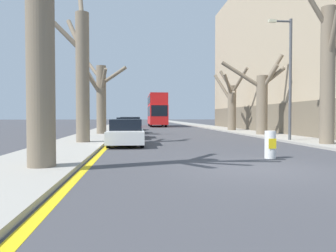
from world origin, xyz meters
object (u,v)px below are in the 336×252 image
at_px(parked_car_0, 126,133).
at_px(parked_car_1, 129,128).
at_px(street_tree_left_2, 100,95).
at_px(street_tree_right_2, 231,103).
at_px(parked_car_3, 131,124).
at_px(parked_car_2, 130,125).
at_px(traffic_bollard, 270,145).
at_px(street_tree_left_1, 82,73).
at_px(street_tree_right_0, 328,69).
at_px(double_decker_bus, 157,109).
at_px(lamp_post, 289,73).
at_px(street_tree_right_1, 262,99).
at_px(street_tree_left_0, 41,31).

distance_m(parked_car_0, parked_car_1, 5.54).
relative_size(street_tree_left_2, parked_car_0, 1.44).
relative_size(street_tree_right_2, parked_car_3, 1.34).
bearing_deg(street_tree_left_2, parked_car_2, 52.47).
distance_m(parked_car_1, traffic_bollard, 12.43).
bearing_deg(street_tree_left_2, street_tree_left_1, -90.43).
xyz_separation_m(street_tree_right_0, parked_car_0, (-9.89, 1.54, -3.16)).
xyz_separation_m(street_tree_left_1, traffic_bollard, (7.52, -6.66, -3.26)).
xyz_separation_m(parked_car_2, traffic_bollard, (5.18, -18.04, -0.19)).
height_order(street_tree_left_1, street_tree_right_2, street_tree_left_1).
relative_size(double_decker_bus, parked_car_3, 2.21).
bearing_deg(double_decker_bus, parked_car_3, -105.99).
bearing_deg(lamp_post, parked_car_3, 117.62).
distance_m(street_tree_right_1, parked_car_0, 12.44).
bearing_deg(street_tree_left_0, lamp_post, 39.03).
bearing_deg(street_tree_right_1, parked_car_1, -170.90).
xyz_separation_m(parked_car_0, parked_car_2, (-0.00, 12.28, 0.04)).
height_order(street_tree_right_1, lamp_post, lamp_post).
bearing_deg(parked_car_0, street_tree_right_2, 56.33).
relative_size(parked_car_1, parked_car_2, 1.01).
xyz_separation_m(parked_car_0, parked_car_3, (0.00, 18.88, 0.03)).
bearing_deg(street_tree_right_1, lamp_post, -97.23).
xyz_separation_m(street_tree_right_2, double_decker_bus, (-6.32, 16.49, -0.22)).
distance_m(street_tree_right_2, parked_car_2, 10.44).
distance_m(street_tree_right_2, parked_car_3, 10.90).
bearing_deg(double_decker_bus, parked_car_1, -97.87).
relative_size(street_tree_right_1, street_tree_right_2, 1.00).
bearing_deg(double_decker_bus, parked_car_2, -100.61).
relative_size(street_tree_left_1, double_decker_bus, 0.81).
distance_m(street_tree_left_2, traffic_bollard, 17.03).
distance_m(street_tree_left_1, parked_car_0, 4.00).
relative_size(double_decker_bus, parked_car_2, 2.37).
bearing_deg(street_tree_left_0, parked_car_3, 85.78).
xyz_separation_m(parked_car_2, parked_car_3, (0.00, 6.60, -0.01)).
bearing_deg(parked_car_3, street_tree_right_1, -49.72).
bearing_deg(lamp_post, street_tree_right_0, -76.44).
bearing_deg(street_tree_left_2, street_tree_left_0, -88.97).
height_order(parked_car_1, lamp_post, lamp_post).
bearing_deg(double_decker_bus, street_tree_left_0, -98.05).
height_order(street_tree_left_1, parked_car_0, street_tree_left_1).
xyz_separation_m(parked_car_0, traffic_bollard, (5.18, -5.76, -0.15)).
xyz_separation_m(street_tree_left_1, double_decker_bus, (5.91, 30.43, -1.12)).
xyz_separation_m(street_tree_left_0, street_tree_right_2, (11.86, 22.64, -0.87)).
bearing_deg(double_decker_bus, street_tree_right_2, -69.02).
relative_size(parked_car_0, parked_car_3, 0.95).
bearing_deg(street_tree_left_2, street_tree_right_0, -41.73).
distance_m(street_tree_left_0, parked_car_0, 8.61).
bearing_deg(parked_car_2, street_tree_right_2, 14.55).
height_order(lamp_post, traffic_bollard, lamp_post).
distance_m(street_tree_left_0, street_tree_left_2, 17.12).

